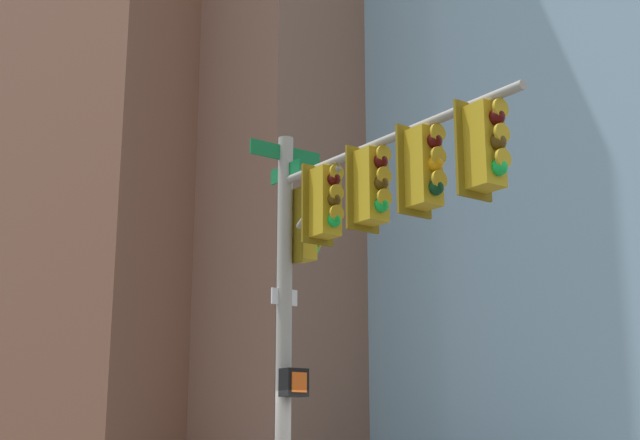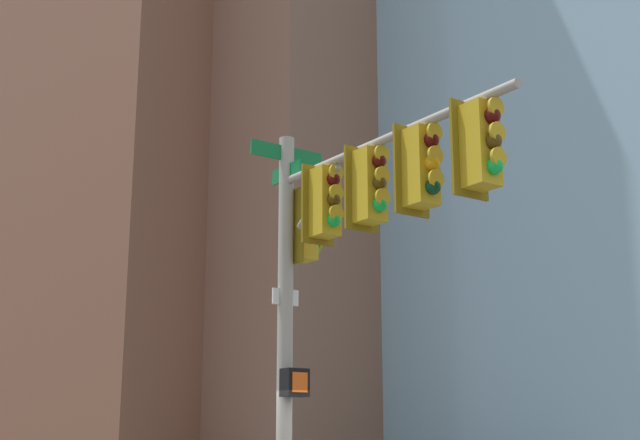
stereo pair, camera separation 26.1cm
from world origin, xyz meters
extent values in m
cylinder|color=#9E998C|center=(0.47, 0.23, 3.18)|extent=(0.23, 0.23, 6.36)
cylinder|color=#9E998C|center=(-1.82, 0.85, 5.67)|extent=(4.61, 1.34, 0.12)
cylinder|color=#9E998C|center=(-0.36, 0.45, 5.22)|extent=(1.02, 0.35, 0.75)
cube|color=#0F6B33|center=(0.47, 0.23, 6.11)|extent=(0.36, 1.25, 0.24)
cube|color=#0F6B33|center=(0.47, 0.23, 5.81)|extent=(0.76, 0.23, 0.24)
cube|color=white|center=(0.47, 0.23, 3.88)|extent=(0.15, 0.44, 0.24)
cube|color=gold|center=(-0.53, 0.50, 5.11)|extent=(0.42, 0.42, 1.00)
cube|color=#775E0F|center=(-0.35, 0.45, 5.11)|extent=(0.18, 0.54, 1.16)
sphere|color=#470A07|center=(-0.73, 0.55, 5.41)|extent=(0.20, 0.20, 0.20)
cylinder|color=gold|center=(-0.79, 0.57, 5.50)|extent=(0.10, 0.23, 0.23)
sphere|color=#4C330A|center=(-0.73, 0.55, 5.11)|extent=(0.20, 0.20, 0.20)
cylinder|color=gold|center=(-0.79, 0.57, 5.20)|extent=(0.10, 0.23, 0.23)
sphere|color=green|center=(-0.73, 0.55, 4.81)|extent=(0.20, 0.20, 0.20)
cylinder|color=gold|center=(-0.79, 0.57, 4.90)|extent=(0.10, 0.23, 0.23)
cube|color=gold|center=(-1.52, 0.77, 5.11)|extent=(0.42, 0.42, 1.00)
cube|color=#775E0F|center=(-1.34, 0.72, 5.11)|extent=(0.18, 0.54, 1.16)
sphere|color=#470A07|center=(-1.72, 0.82, 5.41)|extent=(0.20, 0.20, 0.20)
cylinder|color=gold|center=(-1.78, 0.84, 5.50)|extent=(0.10, 0.23, 0.23)
sphere|color=#4C330A|center=(-1.72, 0.82, 5.11)|extent=(0.20, 0.20, 0.20)
cylinder|color=gold|center=(-1.78, 0.84, 5.20)|extent=(0.10, 0.23, 0.23)
sphere|color=green|center=(-1.72, 0.82, 4.81)|extent=(0.20, 0.20, 0.20)
cylinder|color=gold|center=(-1.78, 0.84, 4.90)|extent=(0.10, 0.23, 0.23)
cube|color=gold|center=(-2.52, 1.03, 5.11)|extent=(0.42, 0.42, 1.00)
cube|color=#775E0F|center=(-2.33, 0.98, 5.11)|extent=(0.18, 0.54, 1.16)
sphere|color=#470A07|center=(-2.72, 1.09, 5.41)|extent=(0.20, 0.20, 0.20)
cylinder|color=gold|center=(-2.78, 1.10, 5.50)|extent=(0.10, 0.23, 0.23)
sphere|color=#F29E0C|center=(-2.72, 1.09, 5.11)|extent=(0.20, 0.20, 0.20)
cylinder|color=gold|center=(-2.78, 1.10, 5.20)|extent=(0.10, 0.23, 0.23)
sphere|color=#0A3819|center=(-2.72, 1.09, 4.81)|extent=(0.20, 0.20, 0.20)
cylinder|color=gold|center=(-2.78, 1.10, 4.90)|extent=(0.10, 0.23, 0.23)
cube|color=gold|center=(-3.51, 1.30, 5.11)|extent=(0.42, 0.42, 1.00)
cube|color=#775E0F|center=(-3.33, 1.25, 5.11)|extent=(0.18, 0.54, 1.16)
sphere|color=#470A07|center=(-3.71, 1.35, 5.41)|extent=(0.20, 0.20, 0.20)
cylinder|color=gold|center=(-3.77, 1.37, 5.50)|extent=(0.10, 0.23, 0.23)
sphere|color=#4C330A|center=(-3.71, 1.35, 5.11)|extent=(0.20, 0.20, 0.20)
cylinder|color=gold|center=(-3.77, 1.37, 5.20)|extent=(0.10, 0.23, 0.23)
sphere|color=green|center=(-3.71, 1.35, 4.81)|extent=(0.20, 0.20, 0.20)
cylinder|color=gold|center=(-3.77, 1.37, 4.90)|extent=(0.10, 0.23, 0.23)
cube|color=gold|center=(0.38, -0.07, 4.97)|extent=(0.42, 0.42, 1.00)
cube|color=#775E0F|center=(0.43, 0.11, 4.97)|extent=(0.54, 0.18, 1.16)
sphere|color=#470A07|center=(0.33, -0.27, 5.27)|extent=(0.20, 0.20, 0.20)
cylinder|color=gold|center=(0.31, -0.33, 5.36)|extent=(0.23, 0.10, 0.23)
sphere|color=#4C330A|center=(0.33, -0.27, 4.97)|extent=(0.20, 0.20, 0.20)
cylinder|color=gold|center=(0.31, -0.33, 5.06)|extent=(0.23, 0.10, 0.23)
sphere|color=green|center=(0.33, -0.27, 4.67)|extent=(0.20, 0.20, 0.20)
cylinder|color=gold|center=(0.31, -0.33, 4.76)|extent=(0.23, 0.10, 0.23)
cube|color=black|center=(0.21, 0.30, 2.61)|extent=(0.34, 0.41, 0.40)
cube|color=#EA5914|center=(0.08, 0.34, 2.61)|extent=(0.08, 0.25, 0.28)
cube|color=#845B47|center=(26.57, -24.54, 24.54)|extent=(20.94, 14.91, 49.07)
cube|color=brown|center=(30.48, -21.75, 21.39)|extent=(18.63, 18.06, 42.78)
camera|label=1|loc=(-8.11, 10.04, 1.85)|focal=49.67mm
camera|label=2|loc=(-8.31, 9.87, 1.85)|focal=49.67mm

